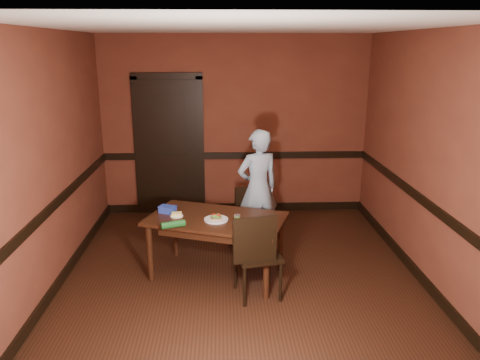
{
  "coord_description": "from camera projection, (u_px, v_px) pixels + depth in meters",
  "views": [
    {
      "loc": [
        -0.21,
        -4.77,
        2.52
      ],
      "look_at": [
        0.0,
        0.35,
        1.05
      ],
      "focal_mm": 35.0,
      "sensor_mm": 36.0,
      "label": 1
    }
  ],
  "objects": [
    {
      "name": "wall_back",
      "position": [
        235.0,
        126.0,
        7.07
      ],
      "size": [
        4.0,
        0.02,
        2.7
      ],
      "primitive_type": "cube",
      "color": "brown",
      "rests_on": "ground"
    },
    {
      "name": "baseboard_right",
      "position": [
        414.0,
        270.0,
        5.35
      ],
      "size": [
        0.03,
        4.5,
        0.12
      ],
      "primitive_type": "cube",
      "color": "black",
      "rests_on": "ground"
    },
    {
      "name": "chair_far",
      "position": [
        246.0,
        220.0,
        5.94
      ],
      "size": [
        0.46,
        0.46,
        0.79
      ],
      "primitive_type": null,
      "rotation": [
        0.0,
        0.0,
        0.29
      ],
      "color": "black",
      "rests_on": "floor"
    },
    {
      "name": "sauce_jar",
      "position": [
        237.0,
        218.0,
        5.03
      ],
      "size": [
        0.07,
        0.07,
        0.08
      ],
      "rotation": [
        0.0,
        0.0,
        0.02
      ],
      "color": "#518938",
      "rests_on": "dining_table"
    },
    {
      "name": "wrapped_veg",
      "position": [
        173.0,
        224.0,
        4.87
      ],
      "size": [
        0.26,
        0.16,
        0.07
      ],
      "primitive_type": "cylinder",
      "rotation": [
        0.0,
        1.57,
        0.37
      ],
      "color": "#185620",
      "rests_on": "dining_table"
    },
    {
      "name": "food_tub",
      "position": [
        168.0,
        209.0,
        5.31
      ],
      "size": [
        0.22,
        0.19,
        0.08
      ],
      "rotation": [
        0.0,
        0.0,
        -0.37
      ],
      "color": "#2943B5",
      "rests_on": "dining_table"
    },
    {
      "name": "baseboard_left",
      "position": [
        63.0,
        276.0,
        5.19
      ],
      "size": [
        0.03,
        4.5,
        0.12
      ],
      "primitive_type": "cube",
      "color": "black",
      "rests_on": "ground"
    },
    {
      "name": "dado_back",
      "position": [
        235.0,
        156.0,
        7.18
      ],
      "size": [
        4.0,
        0.03,
        0.1
      ],
      "primitive_type": "cube",
      "color": "black",
      "rests_on": "ground"
    },
    {
      "name": "dado_left",
      "position": [
        55.0,
        205.0,
        4.96
      ],
      "size": [
        0.03,
        4.5,
        0.1
      ],
      "primitive_type": "cube",
      "color": "black",
      "rests_on": "ground"
    },
    {
      "name": "ceiling",
      "position": [
        241.0,
        27.0,
        4.54
      ],
      "size": [
        4.0,
        4.5,
        0.01
      ],
      "primitive_type": "cube",
      "color": "silver",
      "rests_on": "ground"
    },
    {
      "name": "wall_front",
      "position": [
        258.0,
        253.0,
        2.75
      ],
      "size": [
        4.0,
        0.02,
        2.7
      ],
      "primitive_type": "cube",
      "color": "brown",
      "rests_on": "ground"
    },
    {
      "name": "sandwich_plate",
      "position": [
        216.0,
        219.0,
        5.09
      ],
      "size": [
        0.26,
        0.26,
        0.07
      ],
      "rotation": [
        0.0,
        0.0,
        0.08
      ],
      "color": "white",
      "rests_on": "dining_table"
    },
    {
      "name": "dining_table",
      "position": [
        217.0,
        246.0,
        5.27
      ],
      "size": [
        1.68,
        1.28,
        0.7
      ],
      "primitive_type": "cube",
      "rotation": [
        0.0,
        0.0,
        -0.34
      ],
      "color": "black",
      "rests_on": "floor"
    },
    {
      "name": "wall_right",
      "position": [
        428.0,
        160.0,
        4.99
      ],
      "size": [
        0.02,
        4.5,
        2.7
      ],
      "primitive_type": "cube",
      "color": "brown",
      "rests_on": "ground"
    },
    {
      "name": "dado_right",
      "position": [
        422.0,
        200.0,
        5.11
      ],
      "size": [
        0.03,
        4.5,
        0.1
      ],
      "primitive_type": "cube",
      "color": "black",
      "rests_on": "ground"
    },
    {
      "name": "chair_near",
      "position": [
        258.0,
        253.0,
        4.8
      ],
      "size": [
        0.52,
        0.52,
        0.94
      ],
      "primitive_type": null,
      "rotation": [
        0.0,
        0.0,
        3.36
      ],
      "color": "black",
      "rests_on": "floor"
    },
    {
      "name": "door",
      "position": [
        169.0,
        144.0,
        7.07
      ],
      "size": [
        1.05,
        0.07,
        2.2
      ],
      "color": "black",
      "rests_on": "ground"
    },
    {
      "name": "floor",
      "position": [
        241.0,
        278.0,
        5.29
      ],
      "size": [
        4.0,
        4.5,
        0.01
      ],
      "primitive_type": "cube",
      "color": "black",
      "rests_on": "ground"
    },
    {
      "name": "cheese_saucer",
      "position": [
        177.0,
        215.0,
        5.2
      ],
      "size": [
        0.15,
        0.15,
        0.05
      ],
      "rotation": [
        0.0,
        0.0,
        0.07
      ],
      "color": "white",
      "rests_on": "dining_table"
    },
    {
      "name": "wall_left",
      "position": [
        49.0,
        164.0,
        4.84
      ],
      "size": [
        0.02,
        4.5,
        2.7
      ],
      "primitive_type": "cube",
      "color": "brown",
      "rests_on": "ground"
    },
    {
      "name": "person",
      "position": [
        258.0,
        188.0,
        6.0
      ],
      "size": [
        0.65,
        0.54,
        1.53
      ],
      "primitive_type": "imported",
      "rotation": [
        0.0,
        0.0,
        3.5
      ],
      "color": "#9DBED6",
      "rests_on": "floor"
    },
    {
      "name": "baseboard_back",
      "position": [
        235.0,
        207.0,
        7.42
      ],
      "size": [
        4.0,
        0.03,
        0.12
      ],
      "primitive_type": "cube",
      "color": "black",
      "rests_on": "ground"
    }
  ]
}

